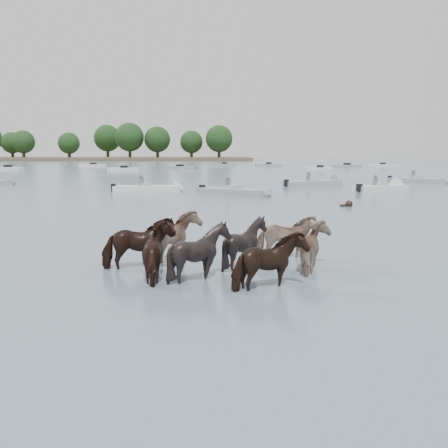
{
  "coord_description": "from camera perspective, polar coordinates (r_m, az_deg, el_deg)",
  "views": [
    {
      "loc": [
        -0.41,
        -12.31,
        3.17
      ],
      "look_at": [
        -0.25,
        1.48,
        1.1
      ],
      "focal_mm": 39.27,
      "sensor_mm": 36.0,
      "label": 1
    }
  ],
  "objects": [
    {
      "name": "ground",
      "position": [
        12.71,
        1.2,
        -5.9
      ],
      "size": [
        400.0,
        400.0,
        0.0
      ],
      "primitive_type": "plane",
      "color": "#4E6070",
      "rests_on": "ground"
    },
    {
      "name": "shoreline",
      "position": [
        176.62,
        -24.05,
        6.95
      ],
      "size": [
        160.0,
        30.0,
        1.0
      ],
      "primitive_type": "cube",
      "color": "#4C4233",
      "rests_on": "ground"
    },
    {
      "name": "pony_herd",
      "position": [
        13.06,
        -0.6,
        -2.93
      ],
      "size": [
        6.62,
        4.77,
        1.64
      ],
      "color": "black",
      "rests_on": "ground"
    },
    {
      "name": "swimming_pony",
      "position": [
        29.01,
        14.24,
        2.21
      ],
      "size": [
        0.72,
        0.44,
        0.44
      ],
      "color": "black",
      "rests_on": "ground"
    },
    {
      "name": "motorboat_a",
      "position": [
        38.41,
        -7.83,
        4.07
      ],
      "size": [
        5.75,
        2.14,
        1.92
      ],
      "rotation": [
        0.0,
        0.0,
        0.1
      ],
      "color": "silver",
      "rests_on": "ground"
    },
    {
      "name": "motorboat_b",
      "position": [
        34.77,
        2.2,
        3.68
      ],
      "size": [
        5.72,
        4.28,
        1.92
      ],
      "rotation": [
        0.0,
        0.0,
        -0.53
      ],
      "color": "gray",
      "rests_on": "ground"
    },
    {
      "name": "motorboat_c",
      "position": [
        45.32,
        11.16,
        4.66
      ],
      "size": [
        5.96,
        3.42,
        1.92
      ],
      "rotation": [
        0.0,
        0.0,
        0.34
      ],
      "color": "gray",
      "rests_on": "ground"
    },
    {
      "name": "motorboat_d",
      "position": [
        41.02,
        18.44,
        4.0
      ],
      "size": [
        5.04,
        3.67,
        1.92
      ],
      "rotation": [
        0.0,
        0.0,
        0.48
      ],
      "color": "silver",
      "rests_on": "ground"
    },
    {
      "name": "motorboat_e",
      "position": [
        51.93,
        22.41,
        4.66
      ],
      "size": [
        5.69,
        4.38,
        1.92
      ],
      "rotation": [
        0.0,
        0.0,
        -0.56
      ],
      "color": "gray",
      "rests_on": "ground"
    },
    {
      "name": "distant_flotilla",
      "position": [
        87.38,
        -0.05,
        6.64
      ],
      "size": [
        106.87,
        28.04,
        0.93
      ],
      "color": "silver",
      "rests_on": "ground"
    },
    {
      "name": "treeline",
      "position": [
        177.13,
        -23.33,
        8.99
      ],
      "size": [
        147.54,
        22.96,
        12.17
      ],
      "color": "#382619",
      "rests_on": "ground"
    }
  ]
}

